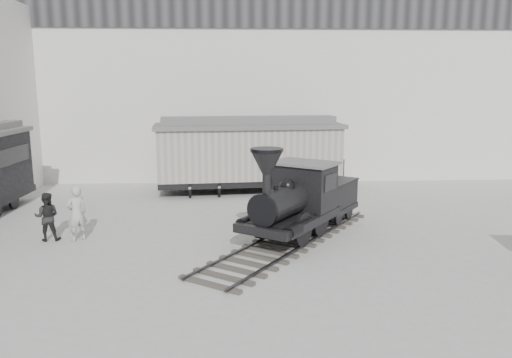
{
  "coord_description": "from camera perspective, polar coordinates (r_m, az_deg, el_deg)",
  "views": [
    {
      "loc": [
        -1.09,
        -12.59,
        5.21
      ],
      "look_at": [
        -0.25,
        4.19,
        2.0
      ],
      "focal_mm": 35.0,
      "sensor_mm": 36.0,
      "label": 1
    }
  ],
  "objects": [
    {
      "name": "ground",
      "position": [
        13.67,
        1.97,
        -11.59
      ],
      "size": [
        90.0,
        90.0,
        0.0
      ],
      "primitive_type": "plane",
      "color": "#9E9E9B"
    },
    {
      "name": "north_wall",
      "position": [
        27.6,
        -0.61,
        11.53
      ],
      "size": [
        34.0,
        2.51,
        11.0
      ],
      "color": "silver",
      "rests_on": "ground"
    },
    {
      "name": "locomotive",
      "position": [
        17.11,
        4.98,
        -2.8
      ],
      "size": [
        6.92,
        8.63,
        3.24
      ],
      "rotation": [
        0.0,
        0.0,
        -0.62
      ],
      "color": "#3C3530",
      "rests_on": "ground"
    },
    {
      "name": "boxcar",
      "position": [
        24.18,
        -0.8,
        3.02
      ],
      "size": [
        9.2,
        3.6,
        3.68
      ],
      "rotation": [
        0.0,
        0.0,
        0.09
      ],
      "color": "black",
      "rests_on": "ground"
    },
    {
      "name": "visitor_a",
      "position": [
        17.76,
        -19.82,
        -3.75
      ],
      "size": [
        0.82,
        0.77,
        1.88
      ],
      "primitive_type": "imported",
      "rotation": [
        0.0,
        0.0,
        3.79
      ],
      "color": "#B8B6AE",
      "rests_on": "ground"
    },
    {
      "name": "visitor_b",
      "position": [
        18.2,
        -22.78,
        -3.99
      ],
      "size": [
        0.88,
        0.73,
        1.65
      ],
      "primitive_type": "imported",
      "rotation": [
        0.0,
        0.0,
        3.28
      ],
      "color": "black",
      "rests_on": "ground"
    }
  ]
}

